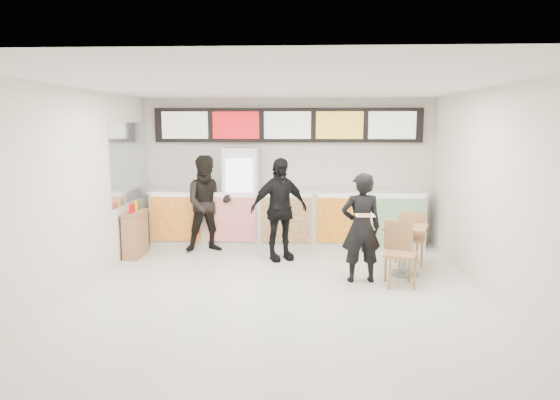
# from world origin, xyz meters

# --- Properties ---
(floor) EXTENTS (7.00, 7.00, 0.00)m
(floor) POSITION_xyz_m (0.00, 0.00, 0.00)
(floor) COLOR beige
(floor) RESTS_ON ground
(ceiling) EXTENTS (7.00, 7.00, 0.00)m
(ceiling) POSITION_xyz_m (0.00, 0.00, 3.00)
(ceiling) COLOR white
(ceiling) RESTS_ON wall_back
(wall_back) EXTENTS (6.00, 0.00, 6.00)m
(wall_back) POSITION_xyz_m (0.00, 3.50, 1.50)
(wall_back) COLOR silver
(wall_back) RESTS_ON floor
(wall_left) EXTENTS (0.00, 7.00, 7.00)m
(wall_left) POSITION_xyz_m (-3.00, 0.00, 1.50)
(wall_left) COLOR silver
(wall_left) RESTS_ON floor
(wall_right) EXTENTS (0.00, 7.00, 7.00)m
(wall_right) POSITION_xyz_m (3.00, 0.00, 1.50)
(wall_right) COLOR silver
(wall_right) RESTS_ON floor
(service_counter) EXTENTS (5.56, 0.77, 1.14)m
(service_counter) POSITION_xyz_m (0.00, 3.09, 0.57)
(service_counter) COLOR silver
(service_counter) RESTS_ON floor
(menu_board) EXTENTS (5.50, 0.14, 0.70)m
(menu_board) POSITION_xyz_m (0.00, 3.41, 2.45)
(menu_board) COLOR black
(menu_board) RESTS_ON wall_back
(drinks_fridge) EXTENTS (0.70, 0.67, 2.00)m
(drinks_fridge) POSITION_xyz_m (-0.93, 3.11, 1.00)
(drinks_fridge) COLOR white
(drinks_fridge) RESTS_ON floor
(mirror_panel) EXTENTS (0.01, 2.00, 1.50)m
(mirror_panel) POSITION_xyz_m (-2.99, 2.45, 1.75)
(mirror_panel) COLOR #B2B7BF
(mirror_panel) RESTS_ON wall_left
(customer_main) EXTENTS (0.68, 0.49, 1.74)m
(customer_main) POSITION_xyz_m (1.24, 0.77, 0.87)
(customer_main) COLOR black
(customer_main) RESTS_ON floor
(customer_left) EXTENTS (1.08, 0.94, 1.88)m
(customer_left) POSITION_xyz_m (-1.52, 2.55, 0.94)
(customer_left) COLOR black
(customer_left) RESTS_ON floor
(customer_mid) EXTENTS (1.19, 0.90, 1.88)m
(customer_mid) POSITION_xyz_m (-0.11, 1.99, 0.94)
(customer_mid) COLOR black
(customer_mid) RESTS_ON floor
(pizza_slice) EXTENTS (0.36, 0.36, 0.02)m
(pizza_slice) POSITION_xyz_m (1.24, 0.32, 1.16)
(pizza_slice) COLOR beige
(pizza_slice) RESTS_ON customer_main
(cafe_table) EXTENTS (0.95, 1.73, 0.98)m
(cafe_table) POSITION_xyz_m (2.01, 1.15, 0.57)
(cafe_table) COLOR #A7774C
(cafe_table) RESTS_ON floor
(condiment_ledge) EXTENTS (0.31, 0.76, 1.02)m
(condiment_ledge) POSITION_xyz_m (-2.82, 2.09, 0.44)
(condiment_ledge) COLOR #A7774C
(condiment_ledge) RESTS_ON floor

